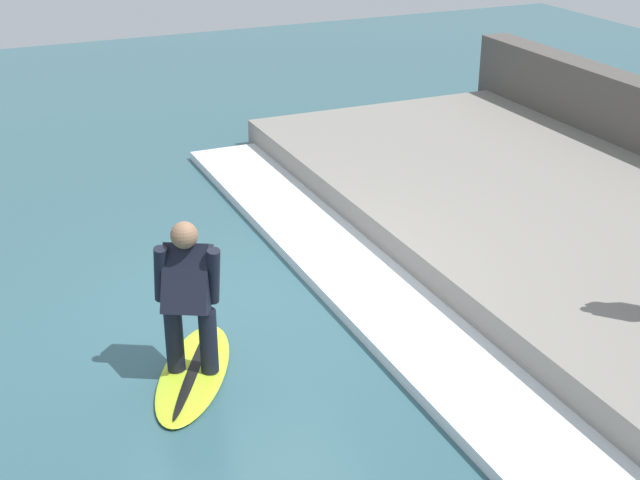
{
  "coord_description": "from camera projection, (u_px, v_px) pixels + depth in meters",
  "views": [
    {
      "loc": [
        -2.63,
        -7.56,
        4.47
      ],
      "look_at": [
        0.72,
        0.0,
        0.7
      ],
      "focal_mm": 50.0,
      "sensor_mm": 36.0,
      "label": 1
    }
  ],
  "objects": [
    {
      "name": "concrete_ledge",
      "position": [
        572.0,
        231.0,
        10.49
      ],
      "size": [
        4.4,
        10.28,
        0.42
      ],
      "primitive_type": "cube",
      "color": "gray",
      "rests_on": "ground_plane"
    },
    {
      "name": "surfer_riding",
      "position": [
        188.0,
        291.0,
        7.72
      ],
      "size": [
        0.58,
        0.61,
        1.45
      ],
      "color": "black",
      "rests_on": "surfboard_riding"
    },
    {
      "name": "wave_foam_crest",
      "position": [
        366.0,
        286.0,
        9.55
      ],
      "size": [
        1.03,
        9.76,
        0.12
      ],
      "primitive_type": "cube",
      "color": "silver",
      "rests_on": "ground_plane"
    },
    {
      "name": "surfboard_riding",
      "position": [
        194.0,
        372.0,
        8.06
      ],
      "size": [
        1.32,
        1.77,
        0.07
      ],
      "color": "#BFE02D",
      "rests_on": "ground_plane"
    },
    {
      "name": "ground_plane",
      "position": [
        256.0,
        314.0,
        9.11
      ],
      "size": [
        28.0,
        28.0,
        0.0
      ],
      "primitive_type": "plane",
      "color": "#335B66"
    }
  ]
}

